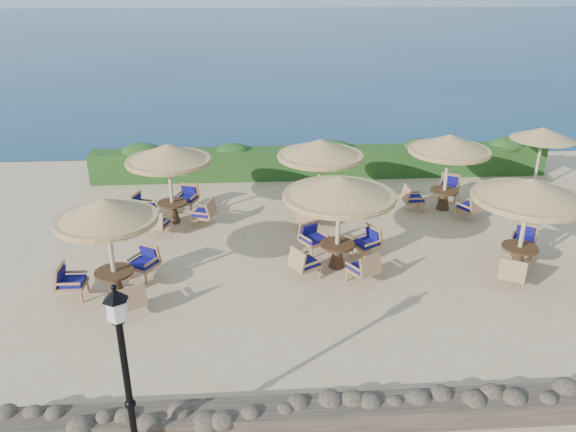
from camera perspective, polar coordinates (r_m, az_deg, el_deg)
The scene contains 12 objects.
ground at distance 16.08m, azimuth 6.52°, elevation -4.55°, with size 120.00×120.00×0.00m, color #D2B285.
sea at distance 84.34m, azimuth -2.05°, elevation 18.27°, with size 160.00×160.00×0.00m, color #0B274A.
hedge at distance 22.42m, azimuth 3.44°, elevation 5.44°, with size 18.00×0.90×1.20m, color #1A3E14.
stone_wall at distance 10.98m, azimuth 12.41°, elevation -18.74°, with size 15.00×0.65×0.44m, color brown.
lamp_post at distance 9.52m, azimuth -15.97°, elevation -16.29°, with size 0.44×0.44×3.31m.
extra_parasol at distance 22.51m, azimuth 24.50°, elevation 7.62°, with size 2.30×2.30×2.41m.
cafe_set_0 at distance 14.16m, azimuth -17.80°, elevation -1.39°, with size 2.64×2.77×2.65m.
cafe_set_1 at distance 14.94m, azimuth 5.19°, elevation 1.23°, with size 3.03×3.03×2.65m.
cafe_set_2 at distance 15.95m, azimuth 23.24°, elevation 1.43°, with size 2.97×2.97×2.65m.
cafe_set_3 at distance 18.14m, azimuth -11.96°, elevation 4.57°, with size 2.88×2.88×2.65m.
cafe_set_4 at distance 18.21m, azimuth 3.30°, elevation 5.84°, with size 2.82×2.85×2.65m.
cafe_set_5 at distance 19.53m, azimuth 15.99°, elevation 5.83°, with size 2.78×2.77×2.65m.
Camera 1 is at (-2.76, -13.96, 7.49)m, focal length 35.00 mm.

